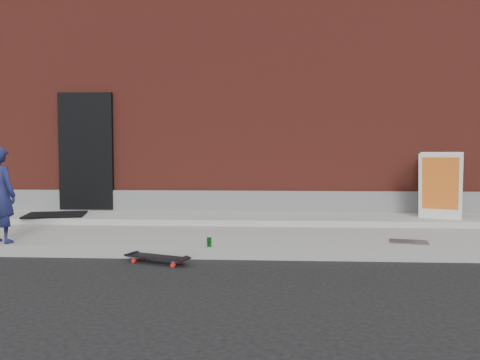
# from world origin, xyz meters

# --- Properties ---
(ground) EXTENTS (80.00, 80.00, 0.00)m
(ground) POSITION_xyz_m (0.00, 0.00, 0.00)
(ground) COLOR black
(ground) RESTS_ON ground
(sidewalk) EXTENTS (20.00, 3.00, 0.15)m
(sidewalk) POSITION_xyz_m (0.00, 1.50, 0.07)
(sidewalk) COLOR gray
(sidewalk) RESTS_ON ground
(apron) EXTENTS (20.00, 1.20, 0.10)m
(apron) POSITION_xyz_m (0.00, 2.40, 0.20)
(apron) COLOR gray
(apron) RESTS_ON sidewalk
(building) EXTENTS (20.00, 8.10, 5.00)m
(building) POSITION_xyz_m (-0.00, 6.99, 2.50)
(building) COLOR maroon
(building) RESTS_ON ground
(child) EXTENTS (0.55, 0.45, 1.31)m
(child) POSITION_xyz_m (-2.71, 0.20, 0.80)
(child) COLOR #181B45
(child) RESTS_ON sidewalk
(skateboard) EXTENTS (0.84, 0.48, 0.09)m
(skateboard) POSITION_xyz_m (-0.47, -0.25, 0.08)
(skateboard) COLOR red
(skateboard) RESTS_ON ground
(pizza_sign) EXTENTS (0.93, 1.00, 1.13)m
(pizza_sign) POSITION_xyz_m (3.87, 2.28, 0.82)
(pizza_sign) COLOR silver
(pizza_sign) RESTS_ON apron
(soda_can) EXTENTS (0.08, 0.08, 0.12)m
(soda_can) POSITION_xyz_m (0.14, 0.08, 0.21)
(soda_can) COLOR #167220
(soda_can) RESTS_ON sidewalk
(doormat) EXTENTS (1.17, 1.03, 0.03)m
(doormat) POSITION_xyz_m (-2.90, 2.23, 0.26)
(doormat) COLOR black
(doormat) RESTS_ON apron
(utility_plate) EXTENTS (0.56, 0.42, 0.01)m
(utility_plate) POSITION_xyz_m (2.82, 0.54, 0.16)
(utility_plate) COLOR #515156
(utility_plate) RESTS_ON sidewalk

